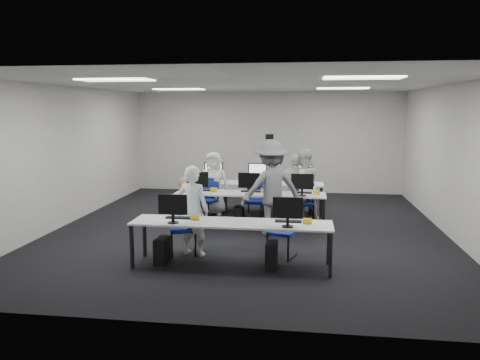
# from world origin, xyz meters

# --- Properties ---
(room) EXTENTS (9.00, 9.02, 3.00)m
(room) POSITION_xyz_m (0.00, 0.00, 1.50)
(room) COLOR black
(room) RESTS_ON ground
(ceiling_panels) EXTENTS (5.20, 4.60, 0.02)m
(ceiling_panels) POSITION_xyz_m (0.00, 0.00, 2.98)
(ceiling_panels) COLOR white
(ceiling_panels) RESTS_ON room
(desk_front) EXTENTS (3.20, 0.70, 0.73)m
(desk_front) POSITION_xyz_m (0.00, -2.40, 0.68)
(desk_front) COLOR #B1B4B6
(desk_front) RESTS_ON ground
(desk_mid) EXTENTS (3.20, 0.70, 0.73)m
(desk_mid) POSITION_xyz_m (0.00, 0.20, 0.68)
(desk_mid) COLOR #B1B4B6
(desk_mid) RESTS_ON ground
(desk_back) EXTENTS (3.20, 0.70, 0.73)m
(desk_back) POSITION_xyz_m (0.00, 1.60, 0.68)
(desk_back) COLOR #B1B4B6
(desk_back) RESTS_ON ground
(equipment_front) EXTENTS (2.51, 0.41, 1.19)m
(equipment_front) POSITION_xyz_m (-0.19, -2.42, 0.36)
(equipment_front) COLOR #0D5CAC
(equipment_front) RESTS_ON desk_front
(equipment_mid) EXTENTS (2.91, 0.41, 1.19)m
(equipment_mid) POSITION_xyz_m (-0.19, 0.18, 0.36)
(equipment_mid) COLOR white
(equipment_mid) RESTS_ON desk_mid
(equipment_back) EXTENTS (2.91, 0.41, 1.19)m
(equipment_back) POSITION_xyz_m (0.19, 1.62, 0.36)
(equipment_back) COLOR white
(equipment_back) RESTS_ON desk_back
(chair_0) EXTENTS (0.56, 0.59, 0.89)m
(chair_0) POSITION_xyz_m (-0.93, -1.89, 0.28)
(chair_0) COLOR navy
(chair_0) RESTS_ON ground
(chair_1) EXTENTS (0.54, 0.56, 0.85)m
(chair_1) POSITION_xyz_m (0.79, -1.80, 0.27)
(chair_1) COLOR navy
(chair_1) RESTS_ON ground
(chair_2) EXTENTS (0.56, 0.58, 0.87)m
(chair_2) POSITION_xyz_m (-1.05, 0.66, 0.27)
(chair_2) COLOR navy
(chair_2) RESTS_ON ground
(chair_3) EXTENTS (0.48, 0.52, 0.89)m
(chair_3) POSITION_xyz_m (0.05, 0.64, 0.28)
(chair_3) COLOR navy
(chair_3) RESTS_ON ground
(chair_4) EXTENTS (0.49, 0.52, 0.83)m
(chair_4) POSITION_xyz_m (1.12, 0.70, 0.26)
(chair_4) COLOR navy
(chair_4) RESTS_ON ground
(chair_5) EXTENTS (0.49, 0.53, 0.92)m
(chair_5) POSITION_xyz_m (-1.13, 1.11, 0.29)
(chair_5) COLOR navy
(chair_5) RESTS_ON ground
(chair_6) EXTENTS (0.49, 0.52, 0.85)m
(chair_6) POSITION_xyz_m (0.07, 1.11, 0.27)
(chair_6) COLOR navy
(chair_6) RESTS_ON ground
(chair_7) EXTENTS (0.45, 0.49, 0.90)m
(chair_7) POSITION_xyz_m (1.16, 0.94, 0.28)
(chair_7) COLOR navy
(chair_7) RESTS_ON ground
(handbag) EXTENTS (0.39, 0.28, 0.30)m
(handbag) POSITION_xyz_m (-1.45, 0.39, 0.88)
(handbag) COLOR olive
(handbag) RESTS_ON desk_mid
(student_0) EXTENTS (0.64, 0.50, 1.57)m
(student_0) POSITION_xyz_m (-0.74, -1.88, 0.78)
(student_0) COLOR silver
(student_0) RESTS_ON ground
(student_1) EXTENTS (0.95, 0.84, 1.63)m
(student_1) POSITION_xyz_m (1.12, 0.91, 0.81)
(student_1) COLOR silver
(student_1) RESTS_ON ground
(student_2) EXTENTS (0.75, 0.50, 1.51)m
(student_2) POSITION_xyz_m (-0.98, 1.15, 0.75)
(student_2) COLOR silver
(student_2) RESTS_ON ground
(student_3) EXTENTS (0.89, 0.39, 1.50)m
(student_3) POSITION_xyz_m (0.92, 0.94, 0.75)
(student_3) COLOR silver
(student_3) RESTS_ON ground
(photographer) EXTENTS (1.40, 1.11, 1.90)m
(photographer) POSITION_xyz_m (0.50, -0.40, 0.95)
(photographer) COLOR gray
(photographer) RESTS_ON ground
(dslr_camera) EXTENTS (0.20, 0.22, 0.10)m
(dslr_camera) POSITION_xyz_m (0.43, -0.23, 1.96)
(dslr_camera) COLOR black
(dslr_camera) RESTS_ON photographer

